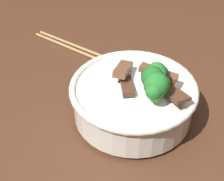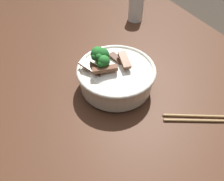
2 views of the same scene
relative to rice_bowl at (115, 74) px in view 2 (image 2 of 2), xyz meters
The scene contains 5 objects.
ground 0.88m from the rice_bowl, 29.59° to the right, with size 10.00×10.00×0.00m, color #3D3328.
dining_table 0.23m from the rice_bowl, 29.59° to the right, with size 1.42×0.89×0.82m.
rice_bowl is the anchor object (origin of this frame).
drinking_glass 0.42m from the rice_bowl, 37.40° to the right, with size 0.06×0.06×0.10m.
chopsticks_pair 0.27m from the rice_bowl, 141.91° to the right, with size 0.12×0.22×0.01m.
Camera 2 is at (-0.52, 0.27, 1.26)m, focal length 32.09 mm.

